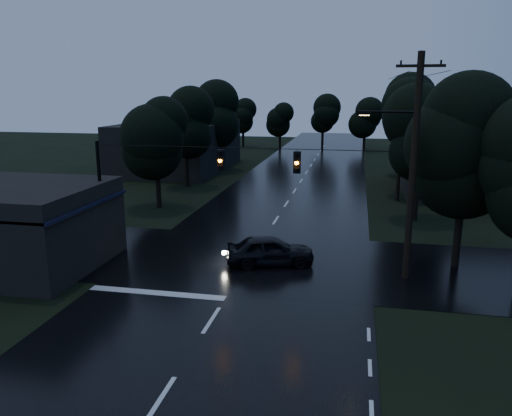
% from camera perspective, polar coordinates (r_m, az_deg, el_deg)
% --- Properties ---
extents(ground, '(160.00, 160.00, 0.00)m').
position_cam_1_polar(ground, '(15.13, -10.84, -20.72)').
color(ground, black).
rests_on(ground, ground).
extents(main_road, '(12.00, 120.00, 0.02)m').
position_cam_1_polar(main_road, '(42.66, 4.43, 1.92)').
color(main_road, black).
rests_on(main_road, ground).
extents(cross_street, '(60.00, 9.00, 0.02)m').
position_cam_1_polar(cross_street, '(25.49, -0.63, -5.95)').
color(cross_street, black).
rests_on(cross_street, ground).
extents(building_far_right, '(10.00, 14.00, 4.40)m').
position_cam_1_polar(building_far_right, '(46.81, 22.44, 4.70)').
color(building_far_right, black).
rests_on(building_far_right, ground).
extents(building_far_left, '(10.00, 16.00, 5.00)m').
position_cam_1_polar(building_far_left, '(55.25, -8.86, 7.04)').
color(building_far_left, black).
rests_on(building_far_left, ground).
extents(utility_pole_main, '(3.50, 0.30, 10.00)m').
position_cam_1_polar(utility_pole_main, '(22.86, 17.32, 4.80)').
color(utility_pole_main, black).
rests_on(utility_pole_main, ground).
extents(utility_pole_far, '(2.00, 0.30, 7.50)m').
position_cam_1_polar(utility_pole_far, '(39.91, 16.15, 6.29)').
color(utility_pole_far, black).
rests_on(utility_pole_far, ground).
extents(anchor_pole_left, '(0.18, 0.18, 6.00)m').
position_cam_1_polar(anchor_pole_left, '(26.34, -17.29, 0.86)').
color(anchor_pole_left, black).
rests_on(anchor_pole_left, ground).
extents(span_signals, '(15.00, 0.37, 1.12)m').
position_cam_1_polar(span_signals, '(23.17, 0.16, 5.47)').
color(span_signals, black).
rests_on(span_signals, ground).
extents(tree_corner_near, '(4.48, 4.48, 9.44)m').
position_cam_1_polar(tree_corner_near, '(25.13, 22.92, 6.76)').
color(tree_corner_near, black).
rests_on(tree_corner_near, ground).
extents(tree_left_a, '(3.92, 3.92, 8.26)m').
position_cam_1_polar(tree_left_a, '(36.48, -11.36, 8.09)').
color(tree_left_a, black).
rests_on(tree_left_a, ground).
extents(tree_left_b, '(4.20, 4.20, 8.85)m').
position_cam_1_polar(tree_left_b, '(44.12, -8.08, 9.57)').
color(tree_left_b, black).
rests_on(tree_left_b, ground).
extents(tree_left_c, '(4.48, 4.48, 9.44)m').
position_cam_1_polar(tree_left_c, '(53.78, -5.12, 10.71)').
color(tree_left_c, black).
rests_on(tree_left_c, ground).
extents(tree_right_a, '(4.20, 4.20, 8.85)m').
position_cam_1_polar(tree_right_a, '(33.87, 18.29, 7.94)').
color(tree_right_a, black).
rests_on(tree_right_a, ground).
extents(tree_right_b, '(4.48, 4.48, 9.44)m').
position_cam_1_polar(tree_right_b, '(41.84, 17.92, 9.39)').
color(tree_right_b, black).
rests_on(tree_right_b, ground).
extents(tree_right_c, '(4.76, 4.76, 10.03)m').
position_cam_1_polar(tree_right_c, '(51.82, 17.45, 10.48)').
color(tree_right_c, black).
rests_on(tree_right_c, ground).
extents(car, '(4.62, 2.87, 1.47)m').
position_cam_1_polar(car, '(24.61, 1.62, -4.86)').
color(car, black).
rests_on(car, ground).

